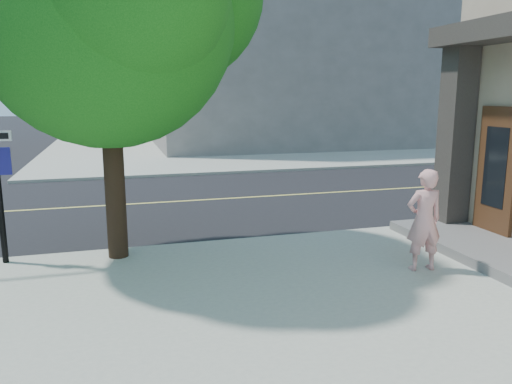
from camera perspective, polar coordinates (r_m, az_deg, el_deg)
name	(u,v)px	position (r m, az deg, el deg)	size (l,w,h in m)	color
road_ew	(15,211)	(14.66, -25.92, -1.98)	(140.00, 9.00, 0.01)	black
sidewalk_ne	(284,141)	(33.09, 3.28, 5.92)	(29.00, 25.00, 0.12)	#A4A696
filler_ne	(290,31)	(33.84, 3.96, 18.00)	(18.00, 16.00, 14.00)	slate
man_on_phone	(424,220)	(8.76, 18.73, -3.07)	(0.63, 0.41, 1.73)	pink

